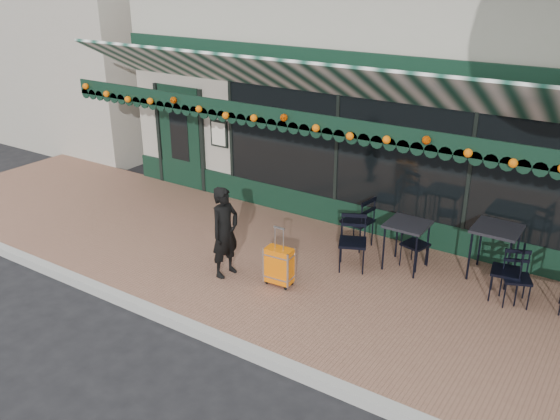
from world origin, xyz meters
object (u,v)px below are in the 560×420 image
Objects in this scene: cafe_table_b at (407,228)px; chair_b_right at (415,245)px; chair_b_front at (353,243)px; chair_a_front at (517,279)px; chair_b_left at (357,221)px; suitcase at (279,266)px; chair_a_left at (506,272)px; woman at (225,232)px; cafe_table_a at (497,233)px.

cafe_table_b is 1.03× the size of chair_b_right.
chair_b_front is at bearing 142.25° from chair_b_right.
chair_b_left is (-2.75, 0.44, 0.07)m from chair_a_front.
suitcase is 1.11× the size of chair_a_left.
chair_a_front is at bearing -16.81° from chair_b_front.
chair_a_left is 0.18m from chair_a_front.
chair_a_front is (4.01, 1.60, -0.33)m from woman.
cafe_table_b is at bearing 44.80° from suitcase.
chair_a_left is at bearing -3.79° from cafe_table_b.
chair_b_right is (-1.63, 0.29, -0.02)m from chair_a_front.
woman is 4.16m from cafe_table_a.
suitcase is at bearing 153.50° from chair_b_right.
suitcase is at bearing -146.83° from chair_b_front.
chair_b_front is at bearing 53.60° from suitcase.
woman is at bearing -165.72° from chair_b_front.
cafe_table_a is 1.08× the size of cafe_table_b.
chair_b_left is (0.38, 1.86, 0.15)m from suitcase.
woman reaches higher than chair_b_front.
chair_a_left is 1.49m from chair_b_right.
suitcase is at bearing -178.17° from chair_a_front.
chair_b_front reaches higher than cafe_table_b.
cafe_table_a is 0.72m from chair_a_left.
chair_a_front is 1.05× the size of chair_b_right.
chair_a_front is at bearing -5.52° from cafe_table_b.
cafe_table_b is at bearing -103.34° from chair_a_left.
suitcase reaches higher than chair_a_front.
chair_a_left is at bearing 136.28° from chair_a_front.
chair_b_left reaches higher than chair_b_front.
chair_b_left reaches higher than cafe_table_b.
chair_a_left is (1.58, -0.10, -0.27)m from cafe_table_b.
cafe_table_a is at bearing -51.82° from woman.
cafe_table_a is 0.91× the size of chair_b_left.
chair_a_front is 0.85× the size of chair_b_left.
suitcase reaches higher than chair_b_right.
chair_b_front reaches higher than cafe_table_a.
cafe_table_b is 0.84× the size of chair_b_left.
chair_b_front is at bearing 165.23° from chair_a_front.
chair_b_left is (-2.58, 0.38, 0.04)m from chair_a_left.
chair_a_front is (1.75, -0.17, -0.31)m from cafe_table_b.
woman is 1.72× the size of cafe_table_a.
chair_a_left is at bearing -14.68° from chair_b_front.
cafe_table_b is 0.91× the size of chair_a_left.
cafe_table_b is (-1.26, -0.45, -0.06)m from cafe_table_a.
chair_b_left is at bearing 164.56° from cafe_table_b.
chair_a_left is (0.33, -0.56, -0.33)m from cafe_table_a.
chair_b_left is 1.23× the size of chair_b_right.
chair_a_left is 0.96× the size of chair_b_front.
chair_a_left is (2.96, 1.48, 0.11)m from suitcase.
chair_a_front is 1.66m from chair_b_right.
chair_b_front reaches higher than chair_b_right.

